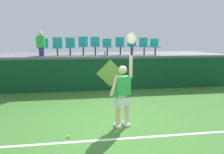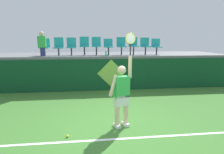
{
  "view_description": "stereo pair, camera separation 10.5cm",
  "coord_description": "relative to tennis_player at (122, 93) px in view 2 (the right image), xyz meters",
  "views": [
    {
      "loc": [
        -0.72,
        -4.75,
        2.3
      ],
      "look_at": [
        0.09,
        1.3,
        1.09
      ],
      "focal_mm": 30.04,
      "sensor_mm": 36.0,
      "label": 1
    },
    {
      "loc": [
        -0.62,
        -4.76,
        2.3
      ],
      "look_at": [
        0.09,
        1.3,
        1.09
      ],
      "focal_mm": 30.04,
      "sensor_mm": 36.0,
      "label": 2
    }
  ],
  "objects": [
    {
      "name": "ground_plane",
      "position": [
        -0.18,
        0.1,
        -0.93
      ],
      "size": [
        40.0,
        40.0,
        0.0
      ],
      "primitive_type": "plane",
      "color": "#3D752D"
    },
    {
      "name": "stadium_chair_9",
      "position": [
        2.53,
        4.58,
        1.09
      ],
      "size": [
        0.44,
        0.42,
        0.8
      ],
      "color": "#38383D",
      "rests_on": "spectator_platform"
    },
    {
      "name": "court_back_wall",
      "position": [
        -0.18,
        3.82,
        -0.2
      ],
      "size": [
        12.75,
        0.2,
        1.45
      ],
      "primitive_type": "cube",
      "color": "#0F4223",
      "rests_on": "ground_plane"
    },
    {
      "name": "tennis_player",
      "position": [
        0.0,
        0.0,
        0.0
      ],
      "size": [
        0.73,
        0.36,
        2.48
      ],
      "color": "white",
      "rests_on": "ground_plane"
    },
    {
      "name": "spectator_platform",
      "position": [
        -0.18,
        5.35,
        0.58
      ],
      "size": [
        12.75,
        3.17,
        0.12
      ],
      "primitive_type": "cube",
      "color": "slate",
      "rests_on": "court_back_wall"
    },
    {
      "name": "stadium_chair_6",
      "position": [
        0.74,
        4.58,
        1.13
      ],
      "size": [
        0.44,
        0.42,
        0.87
      ],
      "color": "#38383D",
      "rests_on": "spectator_platform"
    },
    {
      "name": "stadium_chair_0",
      "position": [
        -2.92,
        4.58,
        1.08
      ],
      "size": [
        0.44,
        0.42,
        0.8
      ],
      "color": "#38383D",
      "rests_on": "spectator_platform"
    },
    {
      "name": "spectator_0",
      "position": [
        -2.92,
        4.12,
        1.22
      ],
      "size": [
        0.34,
        0.21,
        1.1
      ],
      "color": "navy",
      "rests_on": "spectator_platform"
    },
    {
      "name": "wall_signage_mount",
      "position": [
        0.13,
        3.71,
        -0.93
      ],
      "size": [
        1.27,
        0.01,
        1.43
      ],
      "color": "#0F4223",
      "rests_on": "ground_plane"
    },
    {
      "name": "stadium_chair_1",
      "position": [
        -2.28,
        4.59,
        1.1
      ],
      "size": [
        0.44,
        0.42,
        0.85
      ],
      "color": "#38383D",
      "rests_on": "spectator_platform"
    },
    {
      "name": "stadium_chair_3",
      "position": [
        -1.07,
        4.58,
        1.14
      ],
      "size": [
        0.44,
        0.42,
        0.89
      ],
      "color": "#38383D",
      "rests_on": "spectator_platform"
    },
    {
      "name": "court_baseline_stripe",
      "position": [
        -0.18,
        -0.65,
        -0.92
      ],
      "size": [
        11.48,
        0.08,
        0.01
      ],
      "primitive_type": "cube",
      "color": "white",
      "rests_on": "ground_plane"
    },
    {
      "name": "stadium_chair_4",
      "position": [
        -0.49,
        4.58,
        1.14
      ],
      "size": [
        0.44,
        0.42,
        0.88
      ],
      "color": "#38383D",
      "rests_on": "spectator_platform"
    },
    {
      "name": "water_bottle",
      "position": [
        -0.08,
        3.92,
        0.76
      ],
      "size": [
        0.07,
        0.07,
        0.23
      ],
      "primitive_type": "cylinder",
      "color": "#26B272",
      "rests_on": "spectator_platform"
    },
    {
      "name": "stadium_chair_5",
      "position": [
        0.09,
        4.57,
        1.09
      ],
      "size": [
        0.44,
        0.42,
        0.79
      ],
      "color": "#38383D",
      "rests_on": "spectator_platform"
    },
    {
      "name": "stadium_chair_7",
      "position": [
        1.34,
        4.58,
        1.13
      ],
      "size": [
        0.44,
        0.42,
        0.87
      ],
      "color": "#38383D",
      "rests_on": "spectator_platform"
    },
    {
      "name": "stadium_chair_8",
      "position": [
        1.95,
        4.58,
        1.11
      ],
      "size": [
        0.44,
        0.42,
        0.85
      ],
      "color": "#38383D",
      "rests_on": "spectator_platform"
    },
    {
      "name": "tennis_ball",
      "position": [
        -1.38,
        -0.44,
        -0.89
      ],
      "size": [
        0.07,
        0.07,
        0.07
      ],
      "primitive_type": "sphere",
      "color": "#D1E533",
      "rests_on": "ground_plane"
    },
    {
      "name": "stadium_chair_2",
      "position": [
        -1.69,
        4.58,
        1.1
      ],
      "size": [
        0.44,
        0.42,
        0.84
      ],
      "color": "#38383D",
      "rests_on": "spectator_platform"
    }
  ]
}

